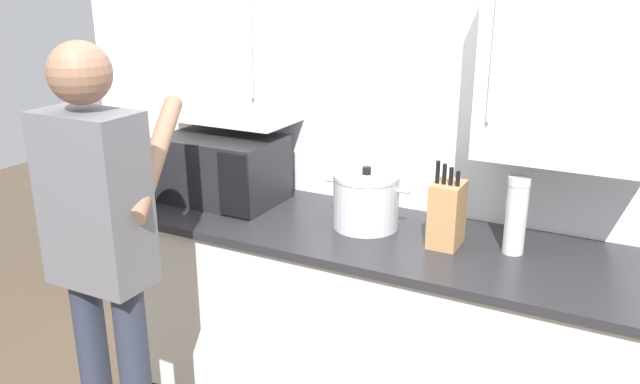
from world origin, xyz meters
name	(u,v)px	position (x,y,z in m)	size (l,w,h in m)	color
back_wall_tiled	(392,87)	(0.00, 1.19, 1.45)	(3.38, 0.44, 2.78)	silver
counter_unit	(356,328)	(0.00, 0.87, 0.46)	(2.25, 0.67, 0.92)	beige
microwave_oven	(216,169)	(-0.73, 0.90, 1.06)	(0.53, 0.73, 0.30)	black
thermos_flask	(516,215)	(0.61, 0.92, 1.06)	(0.08, 0.08, 0.29)	#B7BABF
knife_block	(447,214)	(0.36, 0.87, 1.04)	(0.11, 0.15, 0.34)	#A37547
stock_pot	(366,200)	(0.01, 0.91, 1.03)	(0.37, 0.27, 0.25)	#B7BABF
person_figure	(101,246)	(-0.59, 0.07, 1.03)	(0.44, 0.62, 1.71)	#282D3D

